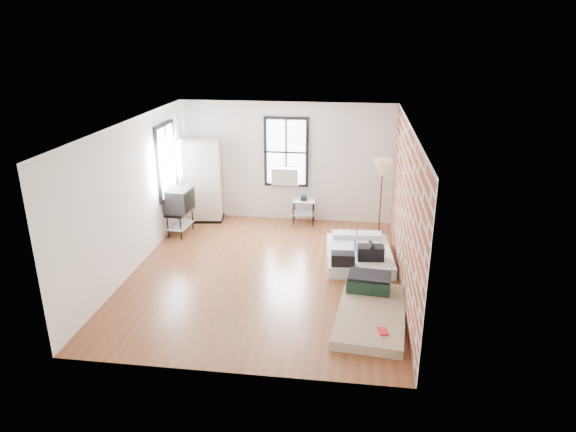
# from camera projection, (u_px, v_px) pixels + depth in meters

# --- Properties ---
(ground) EXTENTS (6.00, 6.00, 0.00)m
(ground) POSITION_uv_depth(u_px,v_px,m) (265.00, 273.00, 9.68)
(ground) COLOR brown
(ground) RESTS_ON ground
(room_shell) EXTENTS (5.02, 6.02, 2.80)m
(room_shell) POSITION_uv_depth(u_px,v_px,m) (280.00, 180.00, 9.39)
(room_shell) COLOR silver
(room_shell) RESTS_ON ground
(mattress_main) EXTENTS (1.37, 1.78, 0.55)m
(mattress_main) POSITION_uv_depth(u_px,v_px,m) (359.00, 254.00, 10.14)
(mattress_main) COLOR white
(mattress_main) RESTS_ON ground
(mattress_bare) EXTENTS (1.23, 2.07, 0.43)m
(mattress_bare) POSITION_uv_depth(u_px,v_px,m) (371.00, 307.00, 8.27)
(mattress_bare) COLOR tan
(mattress_bare) RESTS_ON ground
(wardrobe) EXTENTS (1.05, 0.69, 1.95)m
(wardrobe) POSITION_uv_depth(u_px,v_px,m) (200.00, 181.00, 12.06)
(wardrobe) COLOR black
(wardrobe) RESTS_ON ground
(side_table) EXTENTS (0.53, 0.43, 0.69)m
(side_table) POSITION_uv_depth(u_px,v_px,m) (304.00, 205.00, 12.00)
(side_table) COLOR black
(side_table) RESTS_ON ground
(floor_lamp) EXTENTS (0.40, 0.40, 1.87)m
(floor_lamp) POSITION_uv_depth(u_px,v_px,m) (382.00, 172.00, 10.37)
(floor_lamp) COLOR #302310
(floor_lamp) RESTS_ON ground
(tv_stand) EXTENTS (0.58, 0.78, 1.05)m
(tv_stand) POSITION_uv_depth(u_px,v_px,m) (179.00, 202.00, 11.29)
(tv_stand) COLOR black
(tv_stand) RESTS_ON ground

